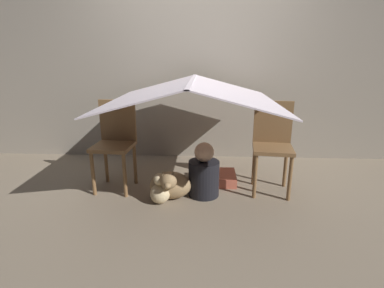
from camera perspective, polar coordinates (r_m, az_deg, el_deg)
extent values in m
plane|color=gray|center=(2.96, -0.11, -9.76)|extent=(8.80, 8.80, 0.00)
cube|color=gray|center=(3.86, 0.76, 15.63)|extent=(7.00, 0.05, 2.50)
cylinder|color=brown|center=(3.04, -18.34, -5.45)|extent=(0.04, 0.04, 0.43)
cylinder|color=brown|center=(2.92, -12.69, -5.90)|extent=(0.04, 0.04, 0.43)
cylinder|color=brown|center=(3.31, -16.04, -3.45)|extent=(0.04, 0.04, 0.43)
cylinder|color=brown|center=(3.20, -10.81, -3.77)|extent=(0.04, 0.04, 0.43)
cube|color=brown|center=(3.04, -14.79, -0.46)|extent=(0.40, 0.40, 0.04)
cube|color=brown|center=(3.14, -13.95, 4.41)|extent=(0.37, 0.06, 0.42)
cylinder|color=brown|center=(2.89, 11.92, -6.10)|extent=(0.04, 0.04, 0.43)
cylinder|color=brown|center=(2.93, 18.15, -6.32)|extent=(0.04, 0.04, 0.43)
cylinder|color=brown|center=(3.19, 11.72, -3.92)|extent=(0.04, 0.04, 0.43)
cylinder|color=brown|center=(3.22, 17.36, -4.15)|extent=(0.04, 0.04, 0.43)
cube|color=brown|center=(2.97, 15.12, -0.86)|extent=(0.41, 0.41, 0.04)
cube|color=brown|center=(3.08, 15.15, 4.11)|extent=(0.37, 0.07, 0.42)
cube|color=silver|center=(2.84, -7.98, 9.86)|extent=(0.78, 1.58, 0.22)
cube|color=silver|center=(2.80, 8.08, 9.77)|extent=(0.78, 1.58, 0.22)
cube|color=silver|center=(2.78, 0.00, 11.99)|extent=(0.04, 1.58, 0.01)
cylinder|color=black|center=(2.91, 2.27, -6.55)|extent=(0.30, 0.30, 0.35)
sphere|color=#D6A884|center=(2.81, 2.33, -1.56)|extent=(0.19, 0.19, 0.19)
ellipsoid|color=#9E7F56|center=(2.87, -4.10, -7.83)|extent=(0.39, 0.25, 0.26)
sphere|color=#9E7F56|center=(2.69, -4.51, -7.01)|extent=(0.15, 0.15, 0.15)
ellipsoid|color=#9E7F56|center=(2.64, -4.68, -7.91)|extent=(0.06, 0.08, 0.05)
cone|color=#9E7F56|center=(2.67, -5.51, -5.79)|extent=(0.05, 0.05, 0.07)
cone|color=#9E7F56|center=(2.66, -3.56, -5.84)|extent=(0.05, 0.05, 0.07)
cube|color=#CC664C|center=(3.25, 4.30, -6.38)|extent=(0.45, 0.36, 0.10)
sphere|color=beige|center=(2.80, -6.11, -9.37)|extent=(0.19, 0.19, 0.19)
sphere|color=beige|center=(2.74, -6.20, -6.67)|extent=(0.11, 0.11, 0.11)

